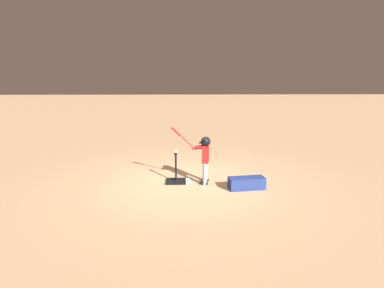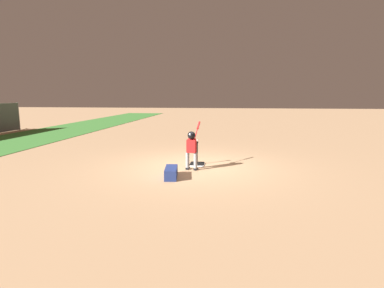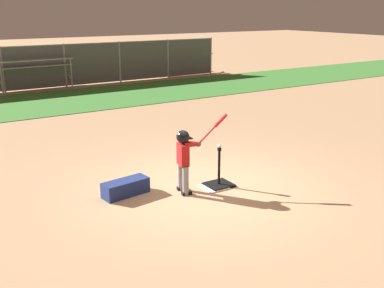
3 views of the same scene
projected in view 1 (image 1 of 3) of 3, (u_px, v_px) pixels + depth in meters
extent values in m
plane|color=tan|center=(187.00, 182.00, 7.50)|extent=(90.00, 90.00, 0.00)
cube|color=white|center=(181.00, 181.00, 7.54)|extent=(0.45, 0.45, 0.02)
cube|color=black|center=(176.00, 181.00, 7.50)|extent=(0.49, 0.44, 0.04)
cylinder|color=black|center=(176.00, 168.00, 7.43)|extent=(0.05, 0.05, 0.66)
cylinder|color=black|center=(176.00, 154.00, 7.36)|extent=(0.08, 0.08, 0.05)
cylinder|color=gray|center=(205.00, 174.00, 7.27)|extent=(0.13, 0.13, 0.53)
cube|color=black|center=(204.00, 183.00, 7.32)|extent=(0.19, 0.12, 0.06)
cylinder|color=gray|center=(206.00, 171.00, 7.51)|extent=(0.13, 0.13, 0.53)
cube|color=black|center=(205.00, 180.00, 7.56)|extent=(0.19, 0.12, 0.06)
cube|color=red|center=(206.00, 155.00, 7.29)|extent=(0.20, 0.30, 0.39)
sphere|color=brown|center=(206.00, 142.00, 7.23)|extent=(0.20, 0.20, 0.20)
sphere|color=black|center=(206.00, 142.00, 7.22)|extent=(0.24, 0.24, 0.24)
cube|color=black|center=(202.00, 143.00, 7.24)|extent=(0.15, 0.19, 0.01)
cylinder|color=red|center=(199.00, 148.00, 7.23)|extent=(0.32, 0.22, 0.11)
cylinder|color=red|center=(200.00, 147.00, 7.32)|extent=(0.32, 0.11, 0.11)
sphere|color=brown|center=(194.00, 148.00, 7.30)|extent=(0.10, 0.10, 0.10)
cylinder|color=red|center=(183.00, 138.00, 7.29)|extent=(0.55, 0.13, 0.50)
cylinder|color=red|center=(176.00, 131.00, 7.28)|extent=(0.27, 0.11, 0.25)
cylinder|color=black|center=(194.00, 148.00, 7.30)|extent=(0.05, 0.06, 0.05)
sphere|color=white|center=(176.00, 152.00, 7.34)|extent=(0.07, 0.07, 0.07)
cube|color=navy|center=(247.00, 183.00, 7.01)|extent=(0.87, 0.43, 0.28)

